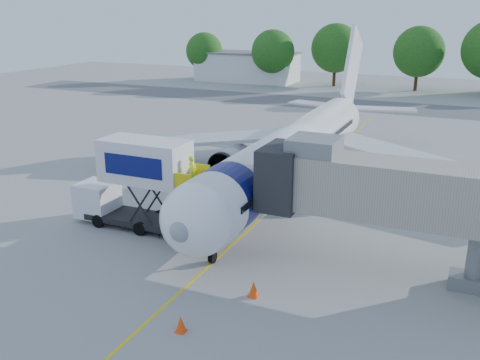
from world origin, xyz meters
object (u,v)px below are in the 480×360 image
at_px(aircraft, 296,149).
at_px(jet_bridge, 383,190).
at_px(ground_tug, 118,331).
at_px(catering_hiloader, 137,184).

xyz_separation_m(aircraft, jet_bridge, (7.99, -11.12, 1.39)).
xyz_separation_m(aircraft, ground_tug, (0.05, -21.78, -2.16)).
bearing_deg(catering_hiloader, jet_bridge, 0.01).
xyz_separation_m(aircraft, catering_hiloader, (-6.27, -11.12, -0.19)).
height_order(catering_hiloader, ground_tug, catering_hiloader).
bearing_deg(ground_tug, jet_bridge, 40.91).
bearing_deg(aircraft, jet_bridge, -54.30).
xyz_separation_m(catering_hiloader, ground_tug, (6.31, -10.65, -1.97)).
distance_m(aircraft, jet_bridge, 13.77).
bearing_deg(catering_hiloader, ground_tug, -59.34).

